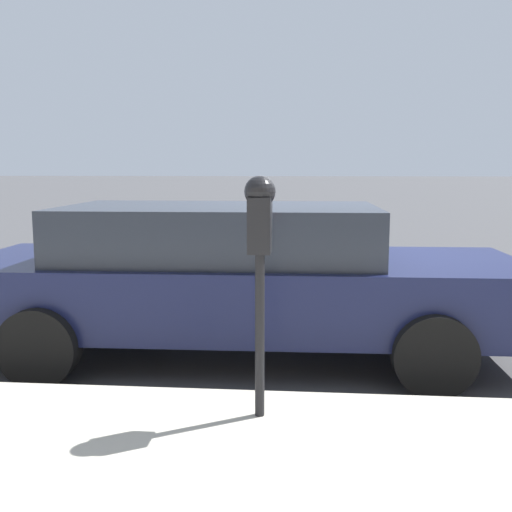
# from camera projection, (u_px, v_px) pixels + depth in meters

# --- Properties ---
(ground_plane) EXTENTS (220.00, 220.00, 0.00)m
(ground_plane) POSITION_uv_depth(u_px,v_px,m) (352.00, 332.00, 6.34)
(ground_plane) COLOR #424244
(parking_meter) EXTENTS (0.21, 0.19, 1.51)m
(parking_meter) POSITION_uv_depth(u_px,v_px,m) (260.00, 235.00, 3.63)
(parking_meter) COLOR black
(parking_meter) RESTS_ON sidewalk
(car_navy) EXTENTS (2.06, 5.00, 1.39)m
(car_navy) POSITION_uv_depth(u_px,v_px,m) (237.00, 276.00, 5.46)
(car_navy) COLOR #14193D
(car_navy) RESTS_ON ground_plane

